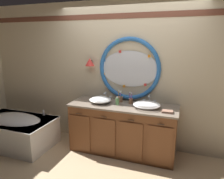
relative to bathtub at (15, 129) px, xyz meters
The scene contains 12 objects.
ground_plane 1.97m from the bathtub, ahead, with size 14.00×14.00×0.00m, color tan.
back_wall_assembly 2.32m from the bathtub, 22.06° to the left, with size 6.40×0.26×2.60m.
vanity_counter 2.01m from the bathtub, 12.72° to the left, with size 1.83×0.65×0.86m.
bathtub is the anchor object (origin of this frame).
sink_basin_left 1.71m from the bathtub, 14.99° to the left, with size 0.38×0.38×0.11m.
sink_basin_right 2.47m from the bathtub, ahead, with size 0.44×0.44×0.11m.
faucet_set_left 1.79m from the bathtub, 23.27° to the left, with size 0.24×0.12×0.14m.
faucet_set_right 2.52m from the bathtub, 15.75° to the left, with size 0.24×0.14×0.16m.
toothbrush_holder_left 2.04m from the bathtub, 17.85° to the left, with size 0.09×0.09×0.22m.
toothbrush_holder_right 2.21m from the bathtub, 15.36° to the left, with size 0.08×0.08×0.21m.
soap_dispenser 2.00m from the bathtub, 12.54° to the left, with size 0.06×0.07×0.15m.
folded_hand_towel 2.77m from the bathtub, ahead, with size 0.17×0.13×0.03m.
Camera 1 is at (0.96, -2.97, 1.93)m, focal length 33.25 mm.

